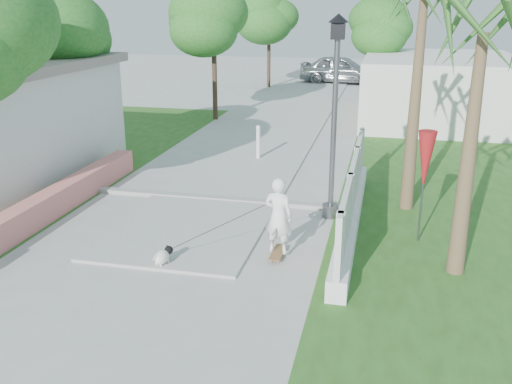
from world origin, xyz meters
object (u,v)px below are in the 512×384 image
(street_lamp, at_px, (335,111))
(patio_umbrella, at_px, (425,162))
(bollard, at_px, (258,141))
(dog, at_px, (163,256))
(skateboarder, at_px, (230,224))
(parked_car, at_px, (341,69))

(street_lamp, height_order, patio_umbrella, street_lamp)
(street_lamp, distance_m, bollard, 5.56)
(patio_umbrella, relative_size, dog, 4.50)
(skateboarder, bearing_deg, parked_car, -80.92)
(street_lamp, xyz_separation_m, patio_umbrella, (1.90, -1.00, -0.74))
(patio_umbrella, distance_m, skateboarder, 4.02)
(bollard, xyz_separation_m, patio_umbrella, (4.60, -5.50, 1.10))
(bollard, distance_m, dog, 7.77)
(street_lamp, bearing_deg, skateboarder, -121.76)
(patio_umbrella, xyz_separation_m, skateboarder, (-3.53, -1.64, -1.00))
(skateboarder, height_order, parked_car, parked_car)
(skateboarder, distance_m, dog, 1.37)
(parked_car, bearing_deg, patio_umbrella, -166.75)
(patio_umbrella, height_order, dog, patio_umbrella)
(bollard, bearing_deg, parked_car, 87.05)
(parked_car, bearing_deg, dog, -177.58)
(street_lamp, height_order, skateboarder, street_lamp)
(bollard, height_order, patio_umbrella, patio_umbrella)
(bollard, relative_size, dog, 2.13)
(bollard, relative_size, patio_umbrella, 0.47)
(patio_umbrella, relative_size, parked_car, 0.47)
(skateboarder, xyz_separation_m, dog, (-1.11, -0.62, -0.49))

